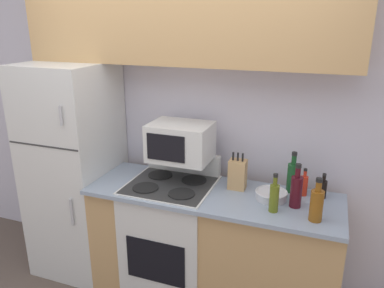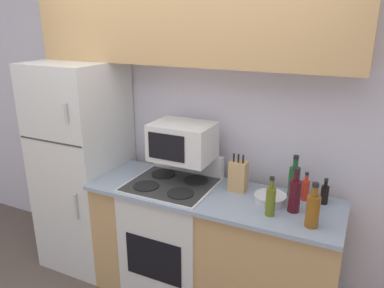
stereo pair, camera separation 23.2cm
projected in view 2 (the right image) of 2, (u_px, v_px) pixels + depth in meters
The scene contains 14 objects.
wall_back at pixel (196, 125), 3.04m from camera, with size 8.00×0.05×2.55m.
lower_cabinets at pixel (212, 247), 2.82m from camera, with size 1.80×0.61×0.92m.
refrigerator at pixel (83, 166), 3.22m from camera, with size 0.64×0.68×1.78m.
upper_cabinets at pixel (186, 15), 2.62m from camera, with size 2.45×0.31×0.69m.
stove at pixel (173, 236), 2.94m from camera, with size 0.63×0.60×1.09m.
microwave at pixel (183, 141), 2.77m from camera, with size 0.45×0.34×0.28m.
knife_block at pixel (238, 176), 2.67m from camera, with size 0.12×0.10×0.28m.
bowl at pixel (270, 198), 2.51m from camera, with size 0.22×0.22×0.06m.
bottle_wine_green at pixel (294, 180), 2.58m from camera, with size 0.08×0.08×0.30m.
bottle_whiskey at pixel (313, 210), 2.20m from camera, with size 0.08×0.08×0.28m.
bottle_soy_sauce at pixel (325, 194), 2.49m from camera, with size 0.05×0.05×0.18m.
bottle_olive_oil at pixel (271, 200), 2.33m from camera, with size 0.06×0.06×0.26m.
bottle_hot_sauce at pixel (305, 189), 2.53m from camera, with size 0.05×0.05×0.20m.
bottle_wine_red at pixel (295, 194), 2.37m from camera, with size 0.08×0.08×0.30m.
Camera 2 is at (1.25, -1.96, 2.09)m, focal length 35.00 mm.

